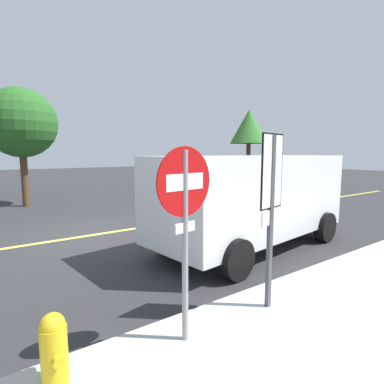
# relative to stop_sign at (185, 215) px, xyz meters

# --- Properties ---
(ground_plane) EXTENTS (80.00, 80.00, 0.00)m
(ground_plane) POSITION_rel_stop_sign_xyz_m (0.84, 5.60, -1.60)
(ground_plane) COLOR #2D2D30
(sidewalk_curb) EXTENTS (40.00, 2.50, 0.15)m
(sidewalk_curb) POSITION_rel_stop_sign_xyz_m (0.84, -0.75, -1.52)
(sidewalk_curb) COLOR #B2B2AD
(lane_marking_centre) EXTENTS (28.00, 0.16, 0.01)m
(lane_marking_centre) POSITION_rel_stop_sign_xyz_m (3.84, 5.60, -1.59)
(lane_marking_centre) COLOR #E0D14C
(stop_sign) EXTENTS (0.75, 0.14, 2.34)m
(stop_sign) POSITION_rel_stop_sign_xyz_m (0.00, 0.00, 0.00)
(stop_sign) COLOR gray
(stop_sign) RESTS_ON ground_plane
(speed_limit_sign) EXTENTS (0.53, 0.13, 2.52)m
(speed_limit_sign) POSITION_rel_stop_sign_xyz_m (1.36, -0.04, 0.17)
(speed_limit_sign) COLOR #4C4C51
(speed_limit_sign) RESTS_ON ground_plane
(white_van) EXTENTS (5.41, 2.77, 2.20)m
(white_van) POSITION_rel_stop_sign_xyz_m (3.47, 2.33, -0.33)
(white_van) COLOR white
(white_van) RESTS_ON ground_plane
(car_white_crossing) EXTENTS (4.26, 2.40, 1.70)m
(car_white_crossing) POSITION_rel_stop_sign_xyz_m (14.23, 9.08, -0.75)
(car_white_crossing) COLOR white
(car_white_crossing) RESTS_ON ground_plane
(car_red_behind_van) EXTENTS (3.99, 2.34, 1.71)m
(car_red_behind_van) POSITION_rel_stop_sign_xyz_m (8.28, 6.84, -0.75)
(car_red_behind_van) COLOR red
(car_red_behind_van) RESTS_ON ground_plane
(tree_centre_verge) EXTENTS (2.87, 2.87, 4.94)m
(tree_centre_verge) POSITION_rel_stop_sign_xyz_m (-0.19, 11.89, 1.89)
(tree_centre_verge) COLOR #513823
(tree_centre_verge) RESTS_ON ground_plane
(tree_right_verge) EXTENTS (2.97, 2.97, 5.67)m
(tree_right_verge) POSITION_rel_stop_sign_xyz_m (15.94, 14.65, 2.71)
(tree_right_verge) COLOR #513823
(tree_right_verge) RESTS_ON ground_plane
(fire_hydrant) EXTENTS (0.24, 0.38, 0.83)m
(fire_hydrant) POSITION_rel_stop_sign_xyz_m (-1.36, 0.14, -1.17)
(fire_hydrant) COLOR gold
(fire_hydrant) RESTS_ON ground_plane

